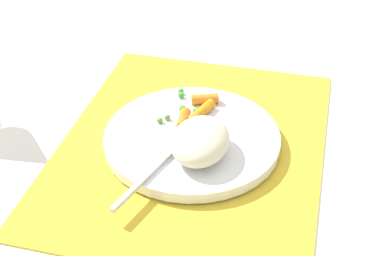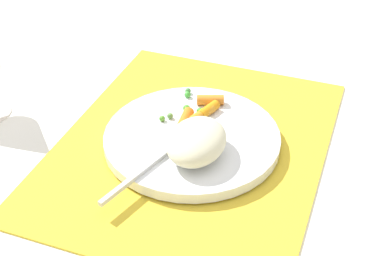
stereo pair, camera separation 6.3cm
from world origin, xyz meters
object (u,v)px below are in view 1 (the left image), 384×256
Objects in this scene: plate at (192,138)px; carrot_portion at (198,110)px; fork at (172,151)px; rice_mound at (200,141)px.

plate is 0.05m from carrot_portion.
carrot_portion is at bearing -6.88° from fork.
plate is at bearing -176.28° from carrot_portion.
carrot_portion is 0.09m from fork.
carrot_portion is at bearing 3.72° from plate.
plate is 2.47× the size of rice_mound.
rice_mound is 0.04m from fork.
carrot_portion is (0.05, 0.00, 0.01)m from plate.
plate is 0.05m from rice_mound.
plate is 2.65× the size of carrot_portion.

